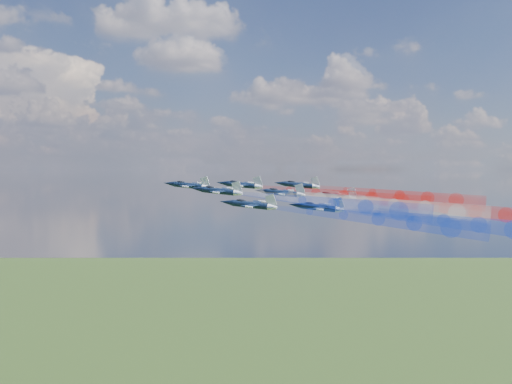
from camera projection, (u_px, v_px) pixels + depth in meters
name	position (u px, v px, depth m)	size (l,w,h in m)	color
jet_lead	(189.00, 186.00, 150.36)	(10.20, 12.75, 3.40)	black
trail_lead	(291.00, 196.00, 143.53)	(4.25, 41.38, 4.25)	silver
jet_inner_left	(219.00, 191.00, 136.24)	(10.20, 12.75, 3.40)	black
trail_inner_left	(334.00, 203.00, 129.41)	(4.25, 41.38, 4.25)	blue
jet_inner_right	(242.00, 185.00, 154.47)	(10.20, 12.75, 3.40)	black
trail_inner_right	(343.00, 195.00, 147.64)	(4.25, 41.38, 4.25)	red
jet_outer_left	(251.00, 205.00, 125.25)	(10.20, 12.75, 3.40)	black
trail_outer_left	(378.00, 219.00, 118.42)	(4.25, 41.38, 4.25)	blue
jet_center_third	(282.00, 193.00, 143.80)	(10.20, 12.75, 3.40)	black
trail_center_third	(394.00, 205.00, 136.97)	(4.25, 41.38, 4.25)	silver
jet_outer_right	(299.00, 185.00, 160.09)	(10.20, 12.75, 3.40)	black
trail_outer_right	(400.00, 195.00, 153.26)	(4.25, 41.38, 4.25)	red
jet_rear_left	(319.00, 207.00, 131.51)	(10.20, 12.75, 3.40)	black
trail_rear_left	(444.00, 221.00, 124.68)	(4.25, 41.38, 4.25)	blue
jet_rear_right	(334.00, 197.00, 149.24)	(10.20, 12.75, 3.40)	black
trail_rear_right	(444.00, 208.00, 142.41)	(4.25, 41.38, 4.25)	red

